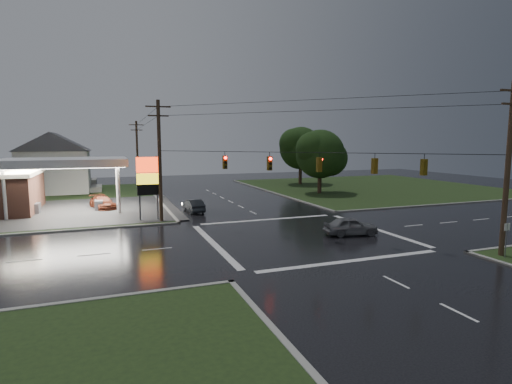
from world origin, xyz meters
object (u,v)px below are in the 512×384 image
object	(u,v)px
utility_pole_nw	(160,159)
car_north	(193,206)
pylon_sign	(148,178)
tree_ne_far	(301,148)
car_pump	(102,203)
house_near	(55,162)
utility_pole_se	(508,167)
house_far	(57,159)
utility_pole_n	(137,153)
tree_ne_near	(321,154)
car_crossing	(351,226)

from	to	relation	value
utility_pole_nw	car_north	world-z (taller)	utility_pole_nw
pylon_sign	tree_ne_far	world-z (taller)	tree_ne_far
car_pump	house_near	bearing A→B (deg)	94.20
utility_pole_se	house_far	xyz separation A→B (m)	(-31.45, 57.50, -1.32)
pylon_sign	utility_pole_nw	bearing A→B (deg)	-45.00
utility_pole_n	tree_ne_near	bearing A→B (deg)	-34.10
tree_ne_far	car_pump	bearing A→B (deg)	-154.73
pylon_sign	utility_pole_nw	world-z (taller)	utility_pole_nw
utility_pole_se	car_north	distance (m)	28.02
house_far	tree_ne_far	size ratio (longest dim) A/B	1.13
utility_pole_nw	car_pump	size ratio (longest dim) A/B	2.32
utility_pole_n	tree_ne_far	distance (m)	26.96
house_near	tree_ne_near	bearing A→B (deg)	-21.76
house_far	car_north	world-z (taller)	house_far
pylon_sign	car_north	xyz separation A→B (m)	(4.79, 2.98, -3.34)
pylon_sign	utility_pole_n	xyz separation A→B (m)	(1.00, 27.50, 1.46)
utility_pole_n	tree_ne_far	bearing A→B (deg)	-8.55
tree_ne_near	utility_pole_n	bearing A→B (deg)	145.90
house_far	car_crossing	bearing A→B (deg)	-62.30
pylon_sign	house_far	world-z (taller)	house_far
utility_pole_n	utility_pole_nw	bearing A→B (deg)	-90.00
car_north	car_crossing	bearing A→B (deg)	119.04
tree_ne_far	house_far	bearing A→B (deg)	160.29
car_north	car_pump	world-z (taller)	car_pump
tree_ne_far	car_pump	xyz separation A→B (m)	(-31.80, -15.01, -5.49)
utility_pole_nw	house_far	distance (m)	40.48
house_near	car_north	xyz separation A→B (m)	(15.24, -22.52, -3.73)
utility_pole_n	tree_ne_near	distance (m)	28.55
pylon_sign	utility_pole_se	size ratio (longest dim) A/B	0.55
car_pump	utility_pole_n	bearing A→B (deg)	58.73
house_far	utility_pole_nw	bearing A→B (deg)	-72.08
car_crossing	utility_pole_se	bearing A→B (deg)	-135.62
car_north	pylon_sign	bearing A→B (deg)	27.72
house_near	tree_ne_far	size ratio (longest dim) A/B	1.13
tree_ne_far	tree_ne_near	bearing A→B (deg)	-104.07
house_near	tree_ne_near	distance (m)	37.80
utility_pole_n	car_pump	bearing A→B (deg)	-105.15
utility_pole_se	car_crossing	size ratio (longest dim) A/B	2.62
tree_ne_far	car_north	distance (m)	31.20
pylon_sign	tree_ne_far	size ratio (longest dim) A/B	0.61
house_near	tree_ne_near	size ratio (longest dim) A/B	1.23
utility_pole_n	tree_ne_near	size ratio (longest dim) A/B	1.17
utility_pole_nw	car_north	distance (m)	7.46
utility_pole_nw	tree_ne_near	distance (m)	26.74
utility_pole_nw	tree_ne_far	distance (m)	36.20
pylon_sign	utility_pole_n	size ratio (longest dim) A/B	0.57
house_near	car_crossing	bearing A→B (deg)	-56.26
tree_ne_near	tree_ne_far	bearing A→B (deg)	75.93
utility_pole_n	tree_ne_far	world-z (taller)	utility_pole_n
tree_ne_far	car_pump	distance (m)	35.59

